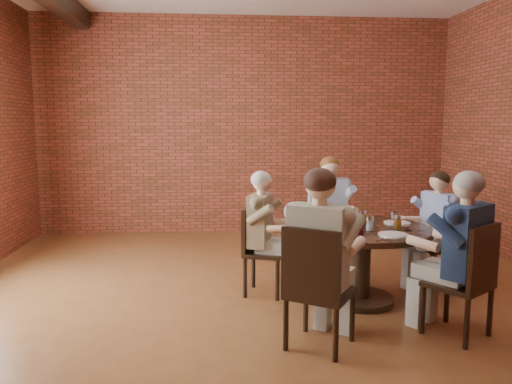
{
  "coord_description": "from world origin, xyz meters",
  "views": [
    {
      "loc": [
        -0.52,
        -4.48,
        1.74
      ],
      "look_at": [
        -0.05,
        1.0,
        0.98
      ],
      "focal_mm": 35.0,
      "sensor_mm": 36.0,
      "label": 1
    }
  ],
  "objects": [
    {
      "name": "floor",
      "position": [
        0.0,
        0.0,
        0.0
      ],
      "size": [
        7.0,
        7.0,
        0.0
      ],
      "primitive_type": "plane",
      "color": "brown",
      "rests_on": "ground"
    },
    {
      "name": "wall_back",
      "position": [
        0.0,
        3.5,
        1.7
      ],
      "size": [
        7.0,
        0.0,
        7.0
      ],
      "primitive_type": "plane",
      "rotation": [
        1.57,
        0.0,
        0.0
      ],
      "color": "#953D2B",
      "rests_on": "ground"
    },
    {
      "name": "wall_front",
      "position": [
        0.0,
        -3.5,
        1.7
      ],
      "size": [
        7.0,
        0.0,
        7.0
      ],
      "primitive_type": "plane",
      "rotation": [
        -1.57,
        0.0,
        0.0
      ],
      "color": "#953D2B",
      "rests_on": "ground"
    },
    {
      "name": "dining_table",
      "position": [
        0.9,
        0.12,
        0.53
      ],
      "size": [
        1.32,
        1.32,
        0.75
      ],
      "color": "black",
      "rests_on": "floor"
    },
    {
      "name": "chair_a",
      "position": [
        1.88,
        0.54,
        0.49
      ],
      "size": [
        0.5,
        0.5,
        0.89
      ],
      "rotation": [
        0.0,
        0.0,
        -1.17
      ],
      "color": "black",
      "rests_on": "floor"
    },
    {
      "name": "diner_a",
      "position": [
        1.81,
        0.51,
        0.62
      ],
      "size": [
        0.72,
        0.66,
        1.24
      ],
      "primitive_type": null,
      "rotation": [
        0.0,
        0.0,
        -1.17
      ],
      "color": "#4658B7",
      "rests_on": "floor"
    },
    {
      "name": "chair_b",
      "position": [
        0.85,
        1.34,
        0.51
      ],
      "size": [
        0.45,
        0.45,
        0.94
      ],
      "rotation": [
        0.0,
        0.0,
        0.04
      ],
      "color": "black",
      "rests_on": "floor"
    },
    {
      "name": "diner_b",
      "position": [
        0.85,
        1.25,
        0.67
      ],
      "size": [
        0.56,
        0.68,
        1.35
      ],
      "primitive_type": null,
      "rotation": [
        0.0,
        0.0,
        0.04
      ],
      "color": "#A1B2CD",
      "rests_on": "floor"
    },
    {
      "name": "chair_c",
      "position": [
        -0.08,
        0.47,
        0.49
      ],
      "size": [
        0.5,
        0.5,
        0.9
      ],
      "rotation": [
        0.0,
        0.0,
        1.23
      ],
      "color": "black",
      "rests_on": "floor"
    },
    {
      "name": "diner_c",
      "position": [
        -0.0,
        0.44,
        0.63
      ],
      "size": [
        0.72,
        0.66,
        1.26
      ],
      "primitive_type": null,
      "rotation": [
        0.0,
        0.0,
        1.23
      ],
      "color": "brown",
      "rests_on": "floor"
    },
    {
      "name": "chair_d",
      "position": [
        0.25,
        -0.88,
        0.53
      ],
      "size": [
        0.64,
        0.64,
        0.98
      ],
      "rotation": [
        0.0,
        0.0,
        2.57
      ],
      "color": "black",
      "rests_on": "floor"
    },
    {
      "name": "diner_d",
      "position": [
        0.3,
        -0.8,
        0.7
      ],
      "size": [
        0.86,
        0.9,
        1.41
      ],
      "primitive_type": null,
      "rotation": [
        0.0,
        0.0,
        2.57
      ],
      "color": "#C5AC9B",
      "rests_on": "floor"
    },
    {
      "name": "chair_e",
      "position": [
        1.52,
        -0.77,
        0.52
      ],
      "size": [
        0.61,
        0.61,
        0.95
      ],
      "rotation": [
        0.0,
        0.0,
        3.75
      ],
      "color": "black",
      "rests_on": "floor"
    },
    {
      "name": "diner_e",
      "position": [
        1.47,
        -0.69,
        0.68
      ],
      "size": [
        0.83,
        0.86,
        1.36
      ],
      "primitive_type": null,
      "rotation": [
        0.0,
        0.0,
        3.75
      ],
      "color": "navy",
      "rests_on": "floor"
    },
    {
      "name": "plate_a",
      "position": [
        1.3,
        0.25,
        0.76
      ],
      "size": [
        0.26,
        0.26,
        0.01
      ],
      "primitive_type": "cylinder",
      "color": "white",
      "rests_on": "dining_table"
    },
    {
      "name": "plate_b",
      "position": [
        0.91,
        0.53,
        0.76
      ],
      "size": [
        0.26,
        0.26,
        0.01
      ],
      "primitive_type": "cylinder",
      "color": "white",
      "rests_on": "dining_table"
    },
    {
      "name": "plate_c",
      "position": [
        0.58,
        0.33,
        0.76
      ],
      "size": [
        0.26,
        0.26,
        0.01
      ],
      "primitive_type": "cylinder",
      "color": "white",
      "rests_on": "dining_table"
    },
    {
      "name": "plate_d",
      "position": [
        1.07,
        -0.26,
        0.76
      ],
      "size": [
        0.26,
        0.26,
        0.01
      ],
      "primitive_type": "cylinder",
      "color": "white",
      "rests_on": "dining_table"
    },
    {
      "name": "glass_a",
      "position": [
        1.23,
        0.15,
        0.82
      ],
      "size": [
        0.07,
        0.07,
        0.14
      ],
      "primitive_type": "cylinder",
      "color": "white",
      "rests_on": "dining_table"
    },
    {
      "name": "glass_b",
      "position": [
        0.97,
        0.29,
        0.82
      ],
      "size": [
        0.07,
        0.07,
        0.14
      ],
      "primitive_type": "cylinder",
      "color": "white",
      "rests_on": "dining_table"
    },
    {
      "name": "glass_c",
      "position": [
        0.68,
        0.35,
        0.82
      ],
      "size": [
        0.07,
        0.07,
        0.14
      ],
      "primitive_type": "cylinder",
      "color": "white",
      "rests_on": "dining_table"
    },
    {
      "name": "glass_d",
      "position": [
        0.77,
        0.27,
        0.82
      ],
      "size": [
        0.07,
        0.07,
        0.14
      ],
      "primitive_type": "cylinder",
      "color": "white",
      "rests_on": "dining_table"
    },
    {
      "name": "glass_e",
      "position": [
        0.64,
        -0.1,
        0.82
      ],
      "size": [
        0.07,
        0.07,
        0.14
      ],
      "primitive_type": "cylinder",
      "color": "white",
      "rests_on": "dining_table"
    },
    {
      "name": "glass_f",
      "position": [
        0.78,
        -0.21,
        0.82
      ],
      "size": [
        0.07,
        0.07,
        0.14
      ],
      "primitive_type": "cylinder",
      "color": "white",
      "rests_on": "dining_table"
    },
    {
      "name": "glass_g",
      "position": [
        0.93,
        -0.03,
        0.82
      ],
      "size": [
        0.07,
        0.07,
        0.14
      ],
      "primitive_type": "cylinder",
      "color": "white",
      "rests_on": "dining_table"
    },
    {
      "name": "glass_h",
      "position": [
        1.21,
        0.01,
        0.82
      ],
      "size": [
        0.07,
        0.07,
        0.14
      ],
      "primitive_type": "cylinder",
      "color": "white",
      "rests_on": "dining_table"
    },
    {
      "name": "smartphone",
      "position": [
        1.3,
        -0.04,
        0.75
      ],
      "size": [
        0.11,
        0.14,
        0.01
      ],
      "primitive_type": "cube",
      "rotation": [
        0.0,
        0.0,
        -0.43
      ],
      "color": "black",
      "rests_on": "dining_table"
    }
  ]
}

